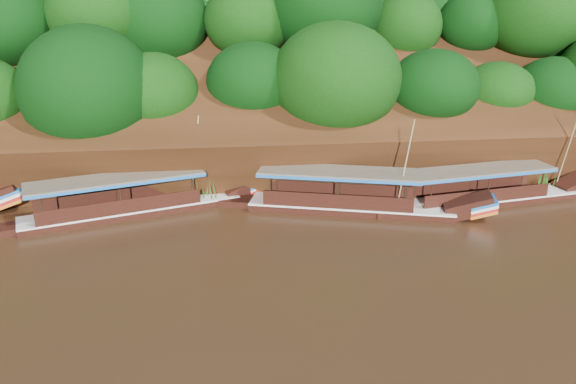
% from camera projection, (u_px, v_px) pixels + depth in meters
% --- Properties ---
extents(ground, '(160.00, 160.00, 0.00)m').
position_uv_depth(ground, '(360.00, 267.00, 25.38)').
color(ground, black).
rests_on(ground, ground).
extents(riverbank, '(120.00, 30.06, 19.40)m').
position_uv_depth(riverbank, '(295.00, 122.00, 46.09)').
color(riverbank, black).
rests_on(riverbank, ground).
extents(boat_0, '(13.48, 4.00, 6.11)m').
position_uv_depth(boat_0, '(498.00, 194.00, 33.44)').
color(boat_0, black).
rests_on(boat_0, ground).
extents(boat_1, '(13.65, 5.66, 6.09)m').
position_uv_depth(boat_1, '(363.00, 203.00, 31.86)').
color(boat_1, black).
rests_on(boat_1, ground).
extents(boat_2, '(14.14, 6.25, 5.57)m').
position_uv_depth(boat_2, '(146.00, 203.00, 31.85)').
color(boat_2, black).
rests_on(boat_2, ground).
extents(reeds, '(50.22, 2.26, 2.04)m').
position_uv_depth(reeds, '(251.00, 188.00, 33.27)').
color(reeds, '#225816').
rests_on(reeds, ground).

